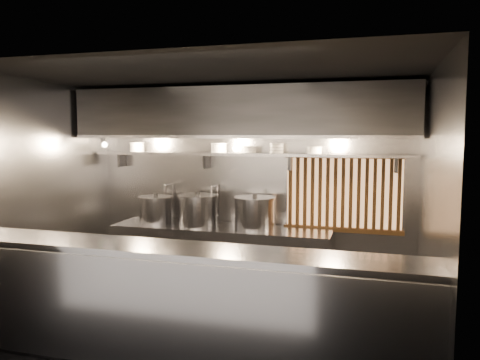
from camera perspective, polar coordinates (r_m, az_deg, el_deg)
The scene contains 22 objects.
floor at distance 5.53m, azimuth -3.19°, elevation -17.30°, with size 4.50×4.50×0.00m, color black.
ceiling at distance 5.14m, azimuth -3.37°, elevation 12.83°, with size 4.50×4.50×0.00m, color black.
wall_back at distance 6.57m, azimuth 1.11°, elevation -0.97°, with size 4.50×4.50×0.00m, color gray.
wall_left at distance 6.27m, azimuth -23.04°, elevation -1.74°, with size 3.00×3.00×0.00m, color gray.
wall_right at distance 4.89m, azimuth 22.47°, elevation -3.69°, with size 3.00×3.00×0.00m, color gray.
serving_counter at distance 4.50m, azimuth -7.46°, elevation -15.12°, with size 4.50×0.56×1.13m.
cooking_bench at distance 6.49m, azimuth -2.37°, elevation -9.60°, with size 3.00×0.70×0.90m, color #98989E.
bowl_shelf at distance 6.36m, azimuth 0.70°, elevation 3.15°, with size 4.40×0.34×0.04m, color #98989E.
exhaust_hood at distance 6.15m, azimuth 0.14°, elevation 8.14°, with size 4.40×0.81×0.65m.
wood_screen at distance 6.31m, azimuth 12.46°, elevation -1.56°, with size 1.56×0.09×1.04m.
faucet_left at distance 6.85m, azimuth -8.51°, elevation -1.54°, with size 0.04×0.30×0.50m.
faucet_right at distance 6.59m, azimuth -2.97°, elevation -1.77°, with size 0.04×0.30×0.50m.
heat_lamp at distance 6.71m, azimuth -16.30°, elevation 4.65°, with size 0.25×0.35×0.20m.
pendant_bulb at distance 6.27m, azimuth -0.48°, elevation 3.86°, with size 0.09×0.09×0.19m.
stock_pot_left at distance 6.77m, azimuth -10.22°, elevation -3.52°, with size 0.55×0.55×0.41m.
stock_pot_mid at distance 6.44m, azimuth -5.16°, elevation -3.68°, with size 0.72×0.72×0.47m.
stock_pot_right at distance 6.26m, azimuth 1.81°, elevation -3.97°, with size 0.73×0.73×0.46m.
bowl_stack_0 at distance 6.98m, azimuth -12.45°, elevation 3.95°, with size 0.22×0.22×0.13m.
bowl_stack_1 at distance 6.47m, azimuth -2.60°, elevation 3.95°, with size 0.23×0.23×0.13m.
bowl_stack_2 at distance 6.35m, azimuth 1.01°, elevation 3.75°, with size 0.22×0.22×0.09m.
bowl_stack_3 at distance 6.26m, azimuth 4.49°, elevation 3.88°, with size 0.20×0.20×0.13m.
bowl_stack_4 at distance 6.17m, azimuth 9.03°, elevation 3.63°, with size 0.21×0.21×0.09m.
Camera 1 is at (1.71, -4.80, 2.16)m, focal length 35.00 mm.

